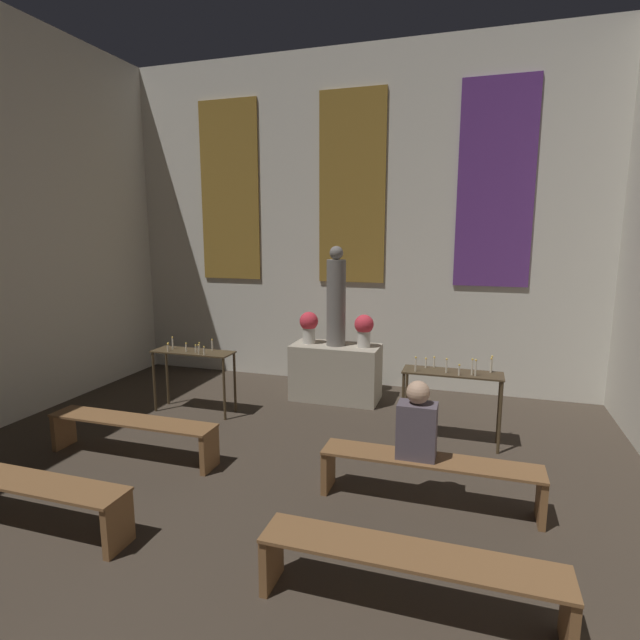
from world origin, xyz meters
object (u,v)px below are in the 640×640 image
Objects in this scene: pew_back_left at (132,429)px; person_seated at (417,424)px; candle_rack_left at (193,362)px; pew_third_right at (408,569)px; flower_vase_right at (364,328)px; pew_back_right at (429,471)px; flower_vase_left at (309,325)px; statue at (336,299)px; candle_rack_right at (452,384)px; altar at (336,372)px; pew_third_left at (22,492)px.

pew_back_left is 3.20m from person_seated.
candle_rack_left reaches higher than pew_third_right.
flower_vase_right is 0.24× the size of pew_back_right.
pew_back_left is at bearing -114.71° from flower_vase_left.
statue is at bearing 32.77° from candle_rack_left.
pew_back_right is at bearing 0.00° from pew_back_left.
pew_back_right is (1.65, -2.64, -1.21)m from statue.
pew_back_right is (0.00, 1.44, 0.00)m from pew_third_right.
candle_rack_right reaches higher than pew_back_right.
flower_vase_left and flower_vase_right have the same top height.
candle_rack_left is 1.58× the size of person_seated.
altar is 0.66× the size of pew_back_right.
pew_third_right is 1.00× the size of pew_back_right.
flower_vase_right is (0.86, 0.00, 0.00)m from flower_vase_left.
altar reaches higher than pew_back_right.
candle_rack_right is (1.77, -1.13, -0.81)m from statue.
person_seated is (-0.12, 0.00, 0.45)m from pew_back_right.
pew_third_left is 3.29m from pew_third_right.
altar is 1.79× the size of person_seated.
person_seated is at bearing -53.54° from flower_vase_left.
pew_third_left is 2.74× the size of person_seated.
person_seated reaches higher than pew_back_left.
candle_rack_right reaches higher than altar.
statue reaches higher than flower_vase_left.
flower_vase_right is 0.66× the size of person_seated.
pew_third_left and pew_third_right have the same top height.
statue is at bearing 0.00° from altar.
flower_vase_left reaches higher than candle_rack_left.
pew_back_right is (-0.12, -1.51, -0.40)m from candle_rack_right.
pew_third_right is 1.44m from pew_back_right.
pew_third_right is at bearing -90.00° from pew_back_right.
flower_vase_right is at bearing 63.06° from pew_third_left.
candle_rack_left is 1.57m from pew_back_left.
flower_vase_left reaches higher than altar.
flower_vase_right is 1.80m from candle_rack_right.
candle_rack_left is 4.53m from pew_third_right.
flower_vase_right reaches higher than altar.
pew_third_left is 1.44m from pew_back_left.
person_seated is (3.29, -1.51, 0.05)m from candle_rack_left.
pew_back_right is at bearing -94.53° from candle_rack_right.
pew_back_right is at bearing -51.85° from flower_vase_left.
flower_vase_left is 1.80m from candle_rack_left.
statue reaches higher than flower_vase_right.
flower_vase_left is 3.46m from pew_back_right.
statue is 0.73× the size of pew_third_right.
flower_vase_left is 0.42× the size of candle_rack_left.
statue is 3.05× the size of flower_vase_left.
pew_back_left is (-3.29, 1.44, 0.00)m from pew_third_right.
pew_third_left and pew_back_right have the same top height.
pew_third_right and pew_back_right have the same top height.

